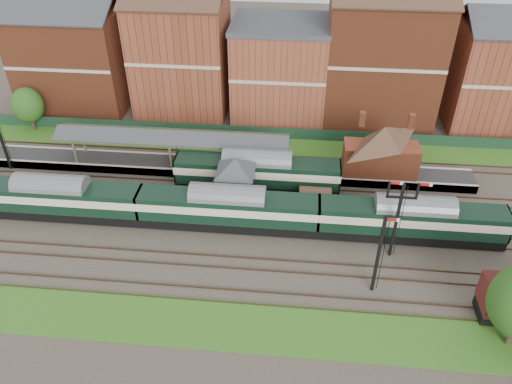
# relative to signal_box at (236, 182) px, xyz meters

# --- Properties ---
(ground) EXTENTS (160.00, 160.00, 0.00)m
(ground) POSITION_rel_signal_box_xyz_m (3.00, -3.25, -3.19)
(ground) COLOR #473D33
(ground) RESTS_ON ground
(grass_back) EXTENTS (90.00, 4.50, 0.06)m
(grass_back) POSITION_rel_signal_box_xyz_m (3.00, 12.75, -3.16)
(grass_back) COLOR #2D6619
(grass_back) RESTS_ON ground
(grass_front) EXTENTS (90.00, 5.00, 0.06)m
(grass_front) POSITION_rel_signal_box_xyz_m (3.00, -15.25, -3.16)
(grass_front) COLOR #2D6619
(grass_front) RESTS_ON ground
(fence) EXTENTS (90.00, 0.12, 1.50)m
(fence) POSITION_rel_signal_box_xyz_m (3.00, 14.75, -2.44)
(fence) COLOR #193823
(fence) RESTS_ON ground
(platform) EXTENTS (55.00, 3.40, 1.00)m
(platform) POSITION_rel_signal_box_xyz_m (-2.00, 6.50, -2.69)
(platform) COLOR #2D2D2D
(platform) RESTS_ON ground
(signal_box) EXTENTS (5.40, 5.40, 6.00)m
(signal_box) POSITION_rel_signal_box_xyz_m (0.00, 0.00, 0.00)
(signal_box) COLOR #57694B
(signal_box) RESTS_ON ground
(brick_hut) EXTENTS (3.20, 2.64, 2.94)m
(brick_hut) POSITION_rel_signal_box_xyz_m (8.00, 0.00, -2.00)
(brick_hut) COLOR brown
(brick_hut) RESTS_ON ground
(station_building) EXTENTS (8.10, 8.10, 5.90)m
(station_building) POSITION_rel_signal_box_xyz_m (15.00, 6.50, 0.76)
(station_building) COLOR brown
(station_building) RESTS_ON platform
(canopy) EXTENTS (26.00, 3.89, 4.08)m
(canopy) POSITION_rel_signal_box_xyz_m (-8.00, 6.50, 1.39)
(canopy) COLOR #484B2F
(canopy) RESTS_ON platform
(semaphore_bracket) EXTENTS (3.60, 0.25, 8.18)m
(semaphore_bracket) POSITION_rel_signal_box_xyz_m (15.04, -5.75, 1.44)
(semaphore_bracket) COLOR black
(semaphore_bracket) RESTS_ON ground
(semaphore_platform_end) EXTENTS (1.23, 0.25, 8.00)m
(semaphore_platform_end) POSITION_rel_signal_box_xyz_m (-26.98, 4.75, 0.96)
(semaphore_platform_end) COLOR black
(semaphore_platform_end) RESTS_ON ground
(semaphore_siding) EXTENTS (1.23, 0.25, 8.00)m
(semaphore_siding) POSITION_rel_signal_box_xyz_m (13.02, -10.25, 0.96)
(semaphore_siding) COLOR black
(semaphore_siding) RESTS_ON ground
(town_backdrop) EXTENTS (69.00, 10.00, 16.00)m
(town_backdrop) POSITION_rel_signal_box_xyz_m (2.82, 21.75, 3.81)
(town_backdrop) COLOR brown
(town_backdrop) RESTS_ON ground
(dmu_train) EXTENTS (52.08, 2.74, 4.00)m
(dmu_train) POSITION_rel_signal_box_xyz_m (-0.34, -3.25, -0.85)
(dmu_train) COLOR black
(dmu_train) RESTS_ON ground
(platform_railcar) EXTENTS (17.50, 2.76, 4.03)m
(platform_railcar) POSITION_rel_signal_box_xyz_m (1.85, 3.25, -0.83)
(platform_railcar) COLOR black
(platform_railcar) RESTS_ON ground
(tree_back) EXTENTS (3.98, 3.98, 5.81)m
(tree_back) POSITION_rel_signal_box_xyz_m (-28.52, 13.90, 0.32)
(tree_back) COLOR #382619
(tree_back) RESTS_ON ground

